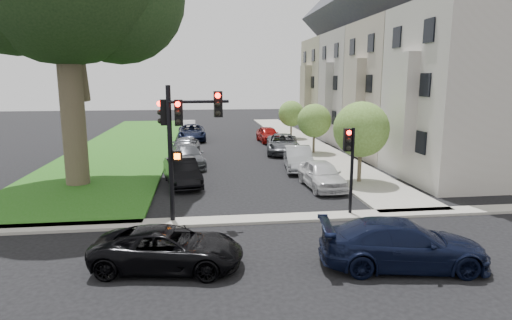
{
  "coord_description": "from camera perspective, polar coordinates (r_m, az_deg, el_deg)",
  "views": [
    {
      "loc": [
        -2.58,
        -14.84,
        5.77
      ],
      "look_at": [
        0.0,
        5.0,
        2.0
      ],
      "focal_mm": 30.0,
      "sensor_mm": 36.0,
      "label": 1
    }
  ],
  "objects": [
    {
      "name": "car_parked_5",
      "position": [
        23.94,
        -9.82,
        -1.62
      ],
      "size": [
        2.41,
        4.7,
        1.48
      ],
      "primitive_type": "imported",
      "rotation": [
        0.0,
        0.0,
        0.2
      ],
      "color": "black",
      "rests_on": "ground"
    },
    {
      "name": "small_tree_a",
      "position": [
        24.31,
        13.84,
        3.98
      ],
      "size": [
        3.07,
        3.07,
        4.61
      ],
      "color": "brown",
      "rests_on": "ground"
    },
    {
      "name": "house_b",
      "position": [
        33.87,
        19.37,
        12.05
      ],
      "size": [
        7.7,
        7.55,
        15.97
      ],
      "color": "gray",
      "rests_on": "ground"
    },
    {
      "name": "car_parked_3",
      "position": [
        40.01,
        1.64,
        3.43
      ],
      "size": [
        2.0,
        4.38,
        1.46
      ],
      "primitive_type": "imported",
      "rotation": [
        0.0,
        0.0,
        0.07
      ],
      "color": "maroon",
      "rests_on": "ground"
    },
    {
      "name": "house_a",
      "position": [
        27.36,
        26.54,
        12.02
      ],
      "size": [
        7.7,
        7.55,
        15.97
      ],
      "color": "#9E9584",
      "rests_on": "ground"
    },
    {
      "name": "house_d",
      "position": [
        47.77,
        11.17,
        11.87
      ],
      "size": [
        7.7,
        7.55,
        15.97
      ],
      "color": "gray",
      "rests_on": "ground"
    },
    {
      "name": "car_parked_9",
      "position": [
        46.81,
        -9.02,
        4.35
      ],
      "size": [
        1.62,
        4.42,
        1.45
      ],
      "primitive_type": "imported",
      "rotation": [
        0.0,
        0.0,
        0.02
      ],
      "color": "silver",
      "rests_on": "ground"
    },
    {
      "name": "car_cross_near",
      "position": [
        13.75,
        -11.61,
        -11.45
      ],
      "size": [
        4.89,
        2.81,
        1.28
      ],
      "primitive_type": "imported",
      "rotation": [
        0.0,
        0.0,
        1.42
      ],
      "color": "black",
      "rests_on": "ground"
    },
    {
      "name": "traffic_signal_secondary",
      "position": [
        18.38,
        12.36,
        0.64
      ],
      "size": [
        0.49,
        0.39,
        3.79
      ],
      "color": "black",
      "rests_on": "ground"
    },
    {
      "name": "car_parked_6",
      "position": [
        29.08,
        -9.13,
        0.55
      ],
      "size": [
        2.69,
        5.24,
        1.46
      ],
      "primitive_type": "imported",
      "rotation": [
        0.0,
        0.0,
        0.13
      ],
      "color": "#3F4247",
      "rests_on": "ground"
    },
    {
      "name": "traffic_signal_main",
      "position": [
        17.2,
        -10.0,
        4.06
      ],
      "size": [
        2.72,
        0.71,
        5.56
      ],
      "color": "black",
      "rests_on": "ground"
    },
    {
      "name": "ground",
      "position": [
        16.12,
        2.33,
        -10.3
      ],
      "size": [
        140.0,
        140.0,
        0.0
      ],
      "primitive_type": "plane",
      "color": "black",
      "rests_on": "ground"
    },
    {
      "name": "small_tree_c",
      "position": [
        41.92,
        4.73,
        6.17
      ],
      "size": [
        2.52,
        2.52,
        3.77
      ],
      "color": "brown",
      "rests_on": "ground"
    },
    {
      "name": "sidewalk_cross",
      "position": [
        17.96,
        1.24,
        -7.86
      ],
      "size": [
        60.0,
        1.0,
        0.12
      ],
      "primitive_type": "cube",
      "color": "gray",
      "rests_on": "ground"
    },
    {
      "name": "car_parked_1",
      "position": [
        27.78,
        5.62,
        0.23
      ],
      "size": [
        2.17,
        4.79,
        1.52
      ],
      "primitive_type": "imported",
      "rotation": [
        0.0,
        0.0,
        -0.12
      ],
      "color": "#999BA0",
      "rests_on": "ground"
    },
    {
      "name": "car_cross_far",
      "position": [
        14.27,
        18.97,
        -10.55
      ],
      "size": [
        5.39,
        2.82,
        1.49
      ],
      "primitive_type": "imported",
      "rotation": [
        0.0,
        0.0,
        1.42
      ],
      "color": "black",
      "rests_on": "ground"
    },
    {
      "name": "house_c",
      "position": [
        40.73,
        14.57,
        11.97
      ],
      "size": [
        7.7,
        7.55,
        15.97
      ],
      "color": "#A3A2A2",
      "rests_on": "ground"
    },
    {
      "name": "sidewalk_right",
      "position": [
        40.35,
        6.05,
        2.47
      ],
      "size": [
        3.5,
        44.0,
        0.12
      ],
      "primitive_type": "cube",
      "color": "gray",
      "rests_on": "ground"
    },
    {
      "name": "grass_strip",
      "position": [
        39.77,
        -16.63,
        1.97
      ],
      "size": [
        8.0,
        44.0,
        0.12
      ],
      "primitive_type": "cube",
      "color": "#1E5D11",
      "rests_on": "ground"
    },
    {
      "name": "car_parked_7",
      "position": [
        32.83,
        -9.44,
        1.74
      ],
      "size": [
        2.47,
        4.66,
        1.51
      ],
      "primitive_type": "imported",
      "rotation": [
        0.0,
        0.0,
        -0.16
      ],
      "color": "#3F4247",
      "rests_on": "ground"
    },
    {
      "name": "car_parked_8",
      "position": [
        41.63,
        -8.56,
        3.65
      ],
      "size": [
        2.73,
        5.62,
        1.54
      ],
      "primitive_type": "imported",
      "rotation": [
        0.0,
        0.0,
        0.03
      ],
      "color": "black",
      "rests_on": "ground"
    },
    {
      "name": "car_parked_2",
      "position": [
        34.03,
        3.59,
        2.17
      ],
      "size": [
        3.28,
        5.74,
        1.51
      ],
      "primitive_type": "imported",
      "rotation": [
        0.0,
        0.0,
        -0.15
      ],
      "color": "#3F4247",
      "rests_on": "ground"
    },
    {
      "name": "small_tree_b",
      "position": [
        33.67,
        7.77,
        5.21
      ],
      "size": [
        2.63,
        2.63,
        3.94
      ],
      "color": "brown",
      "rests_on": "ground"
    },
    {
      "name": "car_parked_0",
      "position": [
        23.26,
        8.75,
        -1.92
      ],
      "size": [
        1.94,
        4.45,
        1.49
      ],
      "primitive_type": "imported",
      "rotation": [
        0.0,
        0.0,
        0.04
      ],
      "color": "silver",
      "rests_on": "ground"
    }
  ]
}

